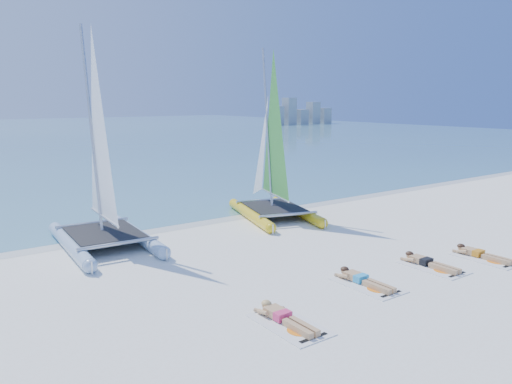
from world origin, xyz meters
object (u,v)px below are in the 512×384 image
at_px(sunbather_b, 362,279).
at_px(sunbather_c, 427,262).
at_px(towel_a, 289,325).
at_px(towel_c, 433,267).
at_px(towel_b, 367,285).
at_px(towel_d, 485,259).
at_px(catamaran_yellow, 270,162).
at_px(sunbather_d, 480,254).
at_px(sunbather_a, 284,317).
at_px(catamaran_blue, 100,179).

xyz_separation_m(sunbather_b, sunbather_c, (2.55, -0.14, 0.00)).
xyz_separation_m(towel_a, towel_c, (5.61, 0.45, 0.00)).
xyz_separation_m(towel_b, towel_d, (4.49, -0.58, 0.00)).
bearing_deg(catamaran_yellow, sunbather_d, -62.02).
bearing_deg(sunbather_c, towel_b, -178.90).
bearing_deg(towel_b, sunbather_c, 1.10).
bearing_deg(sunbather_a, sunbather_d, 0.10).
distance_m(catamaran_blue, sunbather_d, 11.93).
distance_m(sunbather_a, sunbather_c, 5.63).
bearing_deg(sunbather_b, towel_b, -90.00).
bearing_deg(catamaran_blue, towel_d, -39.30).
relative_size(catamaran_yellow, towel_d, 3.76).
distance_m(sunbather_a, sunbather_d, 7.56).
xyz_separation_m(towel_b, sunbather_b, (0.00, 0.19, 0.11)).
bearing_deg(catamaran_yellow, towel_d, -62.28).
distance_m(towel_c, towel_d, 1.99).
relative_size(towel_c, towel_d, 1.00).
distance_m(catamaran_blue, towel_a, 8.44).
height_order(towel_a, sunbather_d, sunbather_d).
bearing_deg(sunbather_b, towel_a, -165.66).
relative_size(catamaran_blue, towel_a, 3.96).
height_order(sunbather_a, sunbather_c, same).
bearing_deg(towel_a, towel_b, 10.92).
xyz_separation_m(sunbather_a, sunbather_b, (3.07, 0.59, 0.00)).
distance_m(sunbather_b, sunbather_c, 2.55).
distance_m(towel_a, towel_c, 5.63).
xyz_separation_m(catamaran_blue, sunbather_a, (1.18, -7.88, -2.07)).
height_order(catamaran_blue, sunbather_b, catamaran_blue).
bearing_deg(sunbather_c, towel_a, -173.49).
distance_m(towel_b, sunbather_d, 4.51).
xyz_separation_m(catamaran_blue, towel_b, (4.24, -7.48, -2.18)).
height_order(towel_b, towel_d, same).
bearing_deg(sunbather_d, catamaran_blue, 137.98).
bearing_deg(sunbather_a, sunbather_b, 10.92).
relative_size(sunbather_a, sunbather_d, 1.00).
distance_m(catamaran_yellow, sunbather_a, 10.30).
height_order(sunbather_b, sunbather_d, same).
bearing_deg(sunbather_c, catamaran_blue, 132.41).
distance_m(towel_b, sunbather_c, 2.55).
bearing_deg(towel_a, catamaran_yellow, 55.11).
bearing_deg(catamaran_yellow, towel_a, -108.59).
bearing_deg(sunbather_c, towel_d, -17.90).
height_order(catamaran_blue, towel_c, catamaran_blue).
xyz_separation_m(catamaran_yellow, sunbather_b, (-2.79, -7.62, -2.07)).
bearing_deg(towel_d, sunbather_b, 170.26).
relative_size(catamaran_blue, sunbather_a, 4.24).
bearing_deg(sunbather_b, towel_d, -9.74).
relative_size(towel_a, sunbather_d, 1.07).
distance_m(towel_a, sunbather_d, 7.56).
bearing_deg(sunbather_a, towel_b, 7.42).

